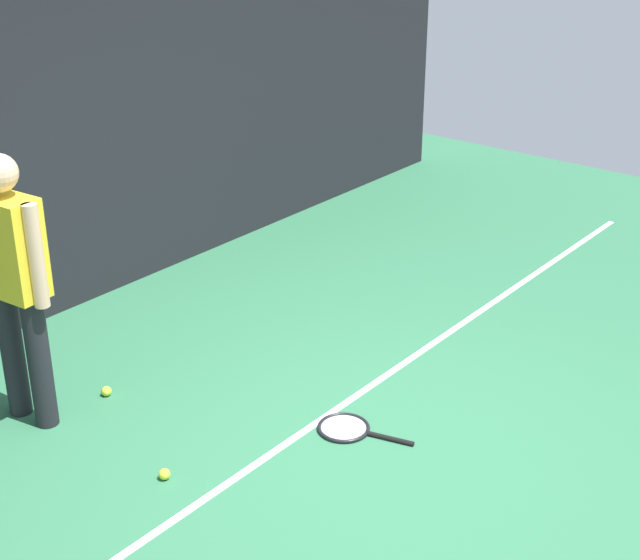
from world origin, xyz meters
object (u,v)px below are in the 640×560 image
at_px(tennis_player, 14,276).
at_px(tennis_ball_by_fence, 106,391).
at_px(tennis_ball_near_player, 165,474).
at_px(tennis_racket, 348,429).

relative_size(tennis_player, tennis_ball_by_fence, 25.76).
distance_m(tennis_player, tennis_ball_by_fence, 1.05).
distance_m(tennis_ball_near_player, tennis_ball_by_fence, 1.03).
relative_size(tennis_player, tennis_ball_near_player, 25.76).
bearing_deg(tennis_ball_near_player, tennis_racket, -26.00).
bearing_deg(tennis_player, tennis_ball_by_fence, 66.30).
xyz_separation_m(tennis_racket, tennis_ball_by_fence, (-0.66, 1.46, 0.02)).
height_order(tennis_player, tennis_racket, tennis_player).
relative_size(tennis_racket, tennis_ball_near_player, 9.66).
relative_size(tennis_racket, tennis_ball_by_fence, 9.66).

